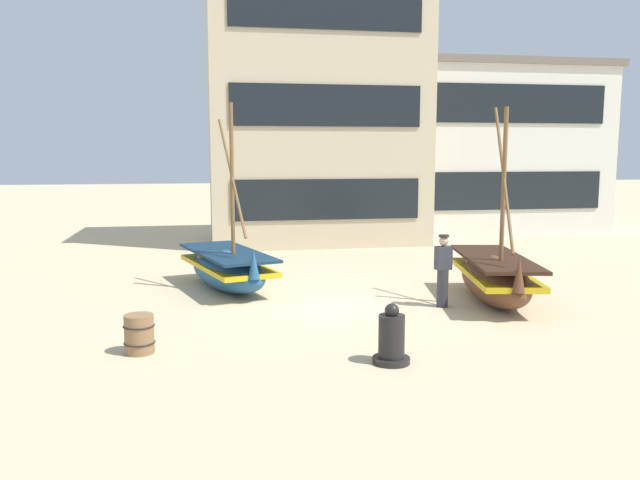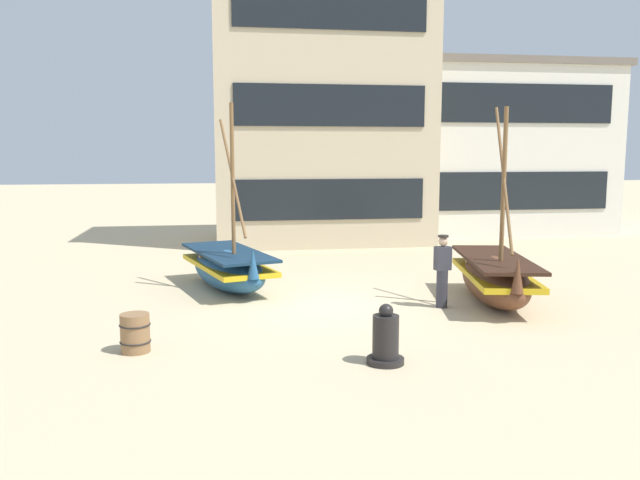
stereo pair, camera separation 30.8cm
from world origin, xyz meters
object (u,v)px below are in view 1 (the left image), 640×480
Objects in this scene: fishing_boat_near_left at (495,277)px; fisherman_by_hull at (443,271)px; wooden_barrel at (139,334)px; harbor_building_annex at (475,148)px; capstan_winch at (391,339)px; harbor_building_main at (314,110)px; fishing_boat_centre_large at (228,268)px.

fisherman_by_hull is at bearing -170.04° from fishing_boat_near_left.
wooden_barrel is at bearing -161.78° from fishing_boat_near_left.
capstan_winch is at bearing -117.03° from harbor_building_annex.
harbor_building_annex is (7.92, 2.58, -1.47)m from harbor_building_main.
harbor_building_annex is at bearing 68.64° from fishing_boat_near_left.
harbor_building_main is 8.47m from harbor_building_annex.
harbor_building_main is (3.82, 8.94, 4.63)m from fishing_boat_centre_large.
harbor_building_main is at bearing 94.88° from fisherman_by_hull.
harbor_building_main is 0.98× the size of harbor_building_annex.
fishing_boat_near_left is at bearing -78.26° from harbor_building_main.
fishing_boat_centre_large is 10.76m from harbor_building_main.
harbor_building_main is (1.30, 15.49, 4.78)m from capstan_winch.
wooden_barrel is at bearing -160.12° from fisherman_by_hull.
fishing_boat_centre_large is at bearing -135.54° from harbor_building_annex.
fisherman_by_hull is at bearing -30.61° from fishing_boat_centre_large.
harbor_building_main reaches higher than harbor_building_annex.
capstan_winch is at bearing -68.96° from fishing_boat_centre_large.
capstan_winch is 1.48× the size of wooden_barrel.
fishing_boat_centre_large is 6.81× the size of wooden_barrel.
fishing_boat_near_left is 1.43m from fisherman_by_hull.
fishing_boat_near_left is 15.49m from harbor_building_annex.
fisherman_by_hull is at bearing 19.88° from wooden_barrel.
wooden_barrel is at bearing -128.84° from harbor_building_annex.
fishing_boat_near_left is 5.41m from capstan_winch.
fishing_boat_near_left is 0.44× the size of harbor_building_main.
capstan_winch is at bearing -121.93° from fisherman_by_hull.
capstan_winch is (-3.70, -3.94, -0.20)m from fishing_boat_near_left.
fisherman_by_hull is 4.37m from capstan_winch.
harbor_building_annex is at bearing 62.97° from capstan_winch.
harbor_building_main is (5.57, 14.17, 4.84)m from wooden_barrel.
harbor_building_main is at bearing -161.94° from harbor_building_annex.
harbor_building_annex reaches higher than fishing_boat_centre_large.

